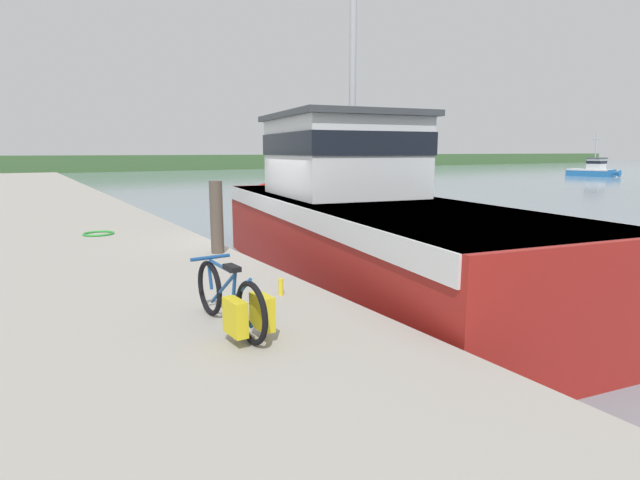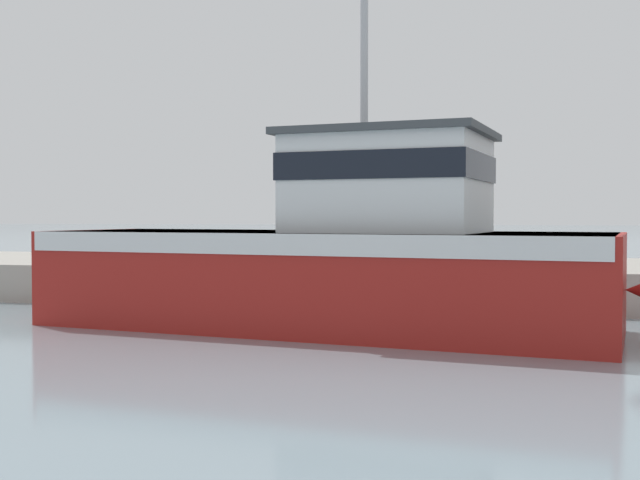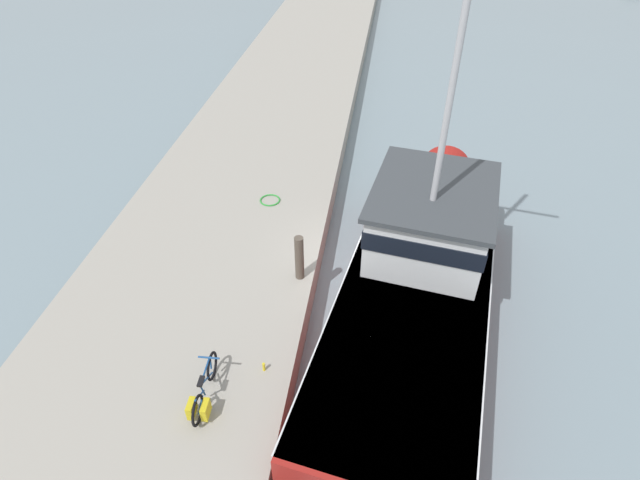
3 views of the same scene
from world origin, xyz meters
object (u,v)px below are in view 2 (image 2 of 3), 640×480
mooring_post (379,239)px  water_bottle_by_bike (249,262)px  fishing_boat_main (351,256)px  bicycle_touring (223,250)px

mooring_post → water_bottle_by_bike: size_ratio=5.98×
water_bottle_by_bike → fishing_boat_main: bearing=41.9°
fishing_boat_main → mooring_post: size_ratio=9.47×
bicycle_touring → water_bottle_by_bike: size_ratio=7.66×
mooring_post → water_bottle_by_bike: 3.02m
fishing_boat_main → bicycle_touring: size_ratio=7.40×
fishing_boat_main → mooring_post: fishing_boat_main is taller
bicycle_touring → mooring_post: mooring_post is taller
water_bottle_by_bike → bicycle_touring: bearing=-136.2°
fishing_boat_main → water_bottle_by_bike: bearing=-128.6°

